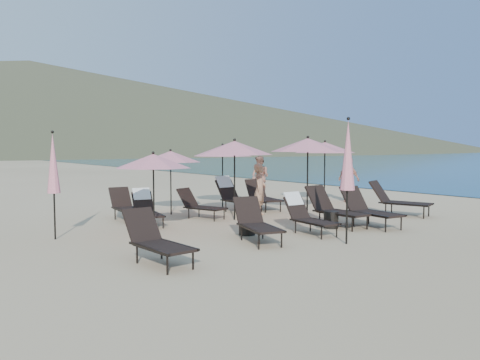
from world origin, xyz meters
TOP-DOWN VIEW (x-y plane):
  - ground at (0.00, 0.00)m, footprint 800.00×800.00m
  - volcanic_headland at (71.37, 302.62)m, footprint 690.00×690.00m
  - lounger_0 at (-5.72, -0.65)m, footprint 0.76×1.71m
  - lounger_1 at (-3.00, -0.18)m, footprint 1.09×1.78m
  - lounger_2 at (-1.34, -0.10)m, footprint 0.70×1.62m
  - lounger_3 at (0.02, 0.20)m, footprint 0.73×1.85m
  - lounger_4 at (0.72, -0.39)m, footprint 0.88×1.88m
  - lounger_5 at (3.15, 0.39)m, footprint 1.23×1.97m
  - lounger_6 at (-3.97, 3.47)m, footprint 0.85×1.64m
  - lounger_7 at (-4.09, 4.59)m, footprint 0.74×1.65m
  - lounger_8 at (-2.18, 3.56)m, footprint 1.06×1.65m
  - lounger_9 at (-0.46, 4.09)m, footprint 0.78×1.90m
  - lounger_10 at (0.64, 4.03)m, footprint 1.05×1.85m
  - umbrella_open_0 at (-4.44, 2.04)m, footprint 1.89×1.89m
  - umbrella_open_1 at (-1.52, 2.70)m, footprint 2.22×2.22m
  - umbrella_open_2 at (0.90, 2.13)m, footprint 2.32×2.32m
  - umbrella_open_3 at (-2.48, 4.81)m, footprint 1.94×1.94m
  - umbrella_open_4 at (-0.10, 5.38)m, footprint 2.11×2.11m
  - umbrella_open_5 at (3.58, 3.91)m, footprint 2.24×2.24m
  - umbrella_closed_0 at (-1.56, -1.56)m, footprint 0.33×0.33m
  - umbrella_closed_1 at (-6.58, 2.82)m, footprint 0.29×0.29m
  - side_table_0 at (-2.67, 0.60)m, footprint 0.40×0.40m
  - side_table_1 at (-0.30, 0.03)m, footprint 0.39×0.39m
  - beachgoer_a at (-0.31, 3.02)m, footprint 0.71×0.66m
  - beachgoer_b at (3.00, 7.06)m, footprint 0.83×0.98m
  - beachgoer_c at (4.71, 3.67)m, footprint 0.48×1.04m

SIDE VIEW (x-z plane):
  - ground at x=0.00m, z-range 0.00..0.00m
  - side_table_1 at x=-0.30m, z-range 0.00..0.45m
  - side_table_0 at x=-2.67m, z-range 0.00..0.46m
  - lounger_8 at x=-2.18m, z-range -0.03..0.86m
  - lounger_7 at x=-4.09m, z-range -0.03..0.89m
  - lounger_1 at x=-3.00m, z-range -0.03..0.93m
  - lounger_0 at x=-5.72m, z-range -0.03..0.93m
  - lounger_6 at x=-3.97m, z-range -0.02..0.95m
  - lounger_10 at x=0.64m, z-range -0.03..0.97m
  - lounger_2 at x=-1.34m, z-range -0.02..0.96m
  - lounger_4 at x=0.72m, z-range -0.03..1.01m
  - lounger_3 at x=0.02m, z-range -0.03..1.02m
  - lounger_5 at x=3.15m, z-range -0.03..1.03m
  - lounger_9 at x=-0.46m, z-range -0.03..1.13m
  - beachgoer_a at x=-0.31m, z-range 0.00..1.63m
  - beachgoer_c at x=4.71m, z-range 0.00..1.75m
  - beachgoer_b at x=3.00m, z-range 0.00..1.77m
  - umbrella_closed_1 at x=-6.58m, z-range 0.49..3.01m
  - umbrella_open_0 at x=-4.44m, z-range 0.78..2.82m
  - umbrella_open_3 at x=-2.48m, z-range 0.80..2.88m
  - umbrella_closed_0 at x=-1.56m, z-range 0.55..3.34m
  - umbrella_open_4 at x=-0.10m, z-range 0.87..3.14m
  - umbrella_open_1 at x=-1.52m, z-range 0.92..3.31m
  - umbrella_open_5 at x=3.58m, z-range 0.92..3.33m
  - umbrella_open_2 at x=0.90m, z-range 0.96..3.45m
  - volcanic_headland at x=71.37m, z-range -1.01..53.99m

